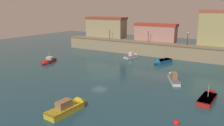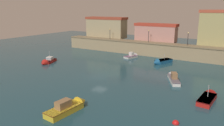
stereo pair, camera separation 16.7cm
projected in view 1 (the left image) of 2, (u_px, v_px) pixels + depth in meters
The scene contains 13 objects.
ground_plane at pixel (99, 76), 39.62m from camera, with size 124.18×124.18×0.00m, color #1E4756.
quay_wall at pixel (147, 48), 57.73m from camera, with size 50.15×3.59×3.48m.
old_town_backdrop at pixel (158, 29), 58.65m from camera, with size 45.50×4.26×8.56m.
quay_lamp_0 at pixel (110, 32), 62.69m from camera, with size 0.32×0.32×2.95m.
quay_lamp_1 at pixel (148, 34), 56.67m from camera, with size 0.32×0.32×3.17m.
quay_lamp_2 at pixel (188, 36), 51.65m from camera, with size 0.32×0.32×3.14m.
moored_boat_0 at pixel (70, 106), 26.29m from camera, with size 2.26×6.17×2.11m.
moored_boat_1 at pixel (209, 97), 29.47m from camera, with size 2.07×5.66×2.73m.
moored_boat_3 at pixel (47, 62), 49.18m from camera, with size 3.35×5.39×3.12m.
moored_boat_4 at pixel (173, 77), 37.61m from camera, with size 4.09×6.74×1.88m.
moored_boat_5 at pixel (133, 56), 55.06m from camera, with size 2.93×4.65×1.97m.
moored_boat_6 at pixel (161, 62), 49.04m from camera, with size 3.64×5.64×2.53m.
mooring_buoy_0 at pixel (176, 123), 23.40m from camera, with size 0.75×0.75×0.75m, color red.
Camera 1 is at (21.57, -31.17, 11.99)m, focal length 34.86 mm.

